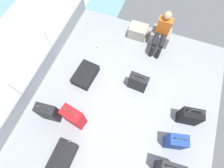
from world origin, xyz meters
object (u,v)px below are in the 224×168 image
cargo_crate_1 (160,36)px  suitcase_2 (175,142)px  suitcase_7 (49,113)px  cargo_crate_0 (138,31)px  passenger_seated (162,32)px  suitcase_4 (138,82)px  suitcase_5 (190,117)px  suitcase_1 (62,158)px  paper_cup (98,46)px  suitcase_3 (85,75)px  suitcase_6 (74,117)px

cargo_crate_1 → suitcase_2: 2.81m
cargo_crate_1 → suitcase_7: (-1.77, -3.02, 0.12)m
cargo_crate_0 → cargo_crate_1: bearing=1.9°
cargo_crate_0 → suitcase_2: suitcase_2 is taller
passenger_seated → suitcase_7: size_ratio=1.46×
cargo_crate_1 → passenger_seated: size_ratio=0.49×
suitcase_4 → suitcase_5: suitcase_5 is taller
suitcase_1 → suitcase_4: bearing=65.7°
suitcase_5 → paper_cup: size_ratio=7.51×
suitcase_1 → suitcase_5: size_ratio=0.93×
suitcase_3 → suitcase_6: size_ratio=0.84×
suitcase_5 → suitcase_6: suitcase_6 is taller
suitcase_1 → suitcase_6: 0.87m
suitcase_2 → suitcase_7: 2.76m
cargo_crate_1 → suitcase_2: suitcase_2 is taller
suitcase_7 → paper_cup: (0.22, 2.20, -0.27)m
suitcase_2 → suitcase_5: bearing=73.9°
suitcase_4 → suitcase_3: bearing=-171.7°
passenger_seated → suitcase_2: bearing=-68.4°
passenger_seated → suitcase_2: 2.65m
cargo_crate_0 → suitcase_4: 1.65m
suitcase_5 → cargo_crate_0: bearing=132.1°
passenger_seated → paper_cup: passenger_seated is taller
cargo_crate_0 → passenger_seated: size_ratio=0.48×
suitcase_2 → suitcase_1: bearing=-152.1°
passenger_seated → suitcase_1: bearing=-107.5°
cargo_crate_1 → passenger_seated: (0.00, -0.19, 0.38)m
suitcase_7 → cargo_crate_1: bearing=59.6°
cargo_crate_1 → suitcase_4: suitcase_4 is taller
cargo_crate_0 → suitcase_5: (1.78, -1.97, 0.10)m
passenger_seated → suitcase_6: (-1.20, -2.73, -0.24)m
suitcase_1 → suitcase_2: size_ratio=0.99×
cargo_crate_1 → suitcase_2: (0.97, -2.63, 0.09)m
suitcase_3 → paper_cup: 0.97m
cargo_crate_1 → paper_cup: bearing=-152.1°
cargo_crate_1 → paper_cup: cargo_crate_1 is taller
cargo_crate_1 → suitcase_2: size_ratio=0.78×
passenger_seated → suitcase_2: passenger_seated is taller
suitcase_3 → suitcase_5: suitcase_5 is taller
suitcase_3 → suitcase_5: (2.63, -0.21, 0.16)m
paper_cup → suitcase_3: bearing=-85.7°
cargo_crate_1 → suitcase_5: suitcase_5 is taller
suitcase_1 → suitcase_6: (-0.08, 0.83, 0.25)m
passenger_seated → cargo_crate_1: bearing=90.0°
suitcase_3 → paper_cup: (-0.07, 0.97, -0.06)m
cargo_crate_0 → cargo_crate_1: size_ratio=0.97×
suitcase_6 → paper_cup: bearing=99.3°
passenger_seated → suitcase_4: (-0.16, -1.41, -0.32)m
suitcase_6 → cargo_crate_1: bearing=67.6°
suitcase_2 → suitcase_4: (-1.13, 1.04, -0.03)m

